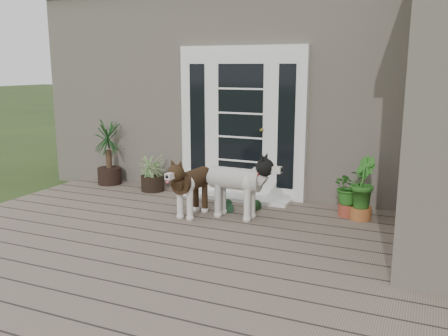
% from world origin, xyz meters
% --- Properties ---
extents(deck, '(6.20, 4.60, 0.12)m').
position_xyz_m(deck, '(0.00, 0.40, 0.06)').
color(deck, '#6B5B4C').
rests_on(deck, ground).
extents(house_main, '(7.40, 4.00, 3.10)m').
position_xyz_m(house_main, '(0.00, 4.65, 1.55)').
color(house_main, '#665E54').
rests_on(house_main, ground).
extents(door_unit, '(1.90, 0.14, 2.15)m').
position_xyz_m(door_unit, '(-0.20, 2.60, 1.19)').
color(door_unit, white).
rests_on(door_unit, deck).
extents(door_step, '(1.60, 0.40, 0.05)m').
position_xyz_m(door_step, '(-0.20, 2.40, 0.14)').
color(door_step, white).
rests_on(door_step, deck).
extents(brindle_dog, '(0.41, 0.83, 0.67)m').
position_xyz_m(brindle_dog, '(-0.39, 1.43, 0.46)').
color(brindle_dog, '#3B2615').
rests_on(brindle_dog, deck).
extents(white_dog, '(0.89, 0.41, 0.73)m').
position_xyz_m(white_dog, '(0.14, 1.56, 0.48)').
color(white_dog, white).
rests_on(white_dog, deck).
extents(spider_plant, '(0.71, 0.71, 0.62)m').
position_xyz_m(spider_plant, '(-1.53, 2.30, 0.43)').
color(spider_plant, '#7B9A5F').
rests_on(spider_plant, deck).
extents(yucca, '(0.80, 0.80, 1.04)m').
position_xyz_m(yucca, '(-2.41, 2.40, 0.64)').
color(yucca, black).
rests_on(yucca, deck).
extents(herb_a, '(0.57, 0.57, 0.52)m').
position_xyz_m(herb_a, '(1.42, 2.19, 0.38)').
color(herb_a, '#19591F').
rests_on(herb_a, deck).
extents(herb_b, '(0.46, 0.46, 0.57)m').
position_xyz_m(herb_b, '(1.58, 2.13, 0.41)').
color(herb_b, '#17501A').
rests_on(herb_b, deck).
extents(herb_c, '(0.46, 0.46, 0.51)m').
position_xyz_m(herb_c, '(2.24, 2.08, 0.38)').
color(herb_c, '#1C6520').
rests_on(herb_c, deck).
extents(sapling, '(0.45, 0.45, 1.49)m').
position_xyz_m(sapling, '(2.26, 1.83, 0.86)').
color(sapling, '#194C15').
rests_on(sapling, deck).
extents(clog_left, '(0.28, 0.35, 0.10)m').
position_xyz_m(clog_left, '(-0.08, 1.84, 0.17)').
color(clog_left, '#16391E').
rests_on(clog_left, deck).
extents(clog_right, '(0.21, 0.35, 0.10)m').
position_xyz_m(clog_right, '(0.23, 1.94, 0.17)').
color(clog_right, '#163919').
rests_on(clog_right, deck).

